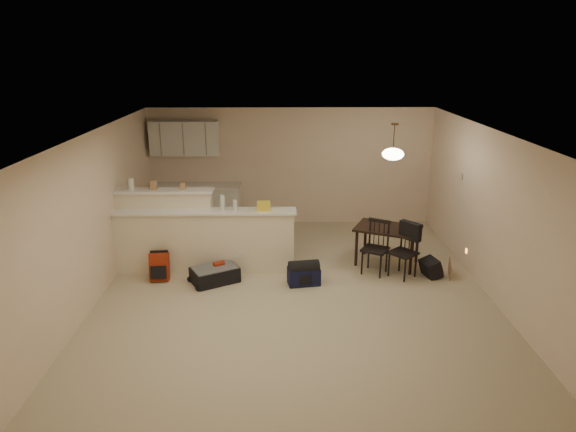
{
  "coord_description": "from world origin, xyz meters",
  "views": [
    {
      "loc": [
        -0.2,
        -7.26,
        3.64
      ],
      "look_at": [
        -0.1,
        0.7,
        1.05
      ],
      "focal_mm": 32.0,
      "sensor_mm": 36.0,
      "label": 1
    }
  ],
  "objects_px": {
    "dining_chair_near": "(375,248)",
    "suitcase": "(215,275)",
    "pendant_lamp": "(393,154)",
    "dining_table": "(388,232)",
    "black_daypack": "(431,268)",
    "dining_chair_far": "(403,251)",
    "red_backpack": "(159,267)",
    "navy_duffel": "(304,276)"
  },
  "relations": [
    {
      "from": "dining_chair_far",
      "to": "black_daypack",
      "type": "height_order",
      "value": "dining_chair_far"
    },
    {
      "from": "pendant_lamp",
      "to": "navy_duffel",
      "type": "bearing_deg",
      "value": -151.53
    },
    {
      "from": "red_backpack",
      "to": "pendant_lamp",
      "type": "bearing_deg",
      "value": 4.66
    },
    {
      "from": "navy_duffel",
      "to": "black_daypack",
      "type": "xyz_separation_m",
      "value": [
        2.14,
        0.27,
        0.01
      ]
    },
    {
      "from": "dining_table",
      "to": "dining_chair_far",
      "type": "relative_size",
      "value": 1.43
    },
    {
      "from": "dining_table",
      "to": "navy_duffel",
      "type": "bearing_deg",
      "value": -127.37
    },
    {
      "from": "red_backpack",
      "to": "navy_duffel",
      "type": "xyz_separation_m",
      "value": [
        2.38,
        -0.21,
        -0.09
      ]
    },
    {
      "from": "dining_table",
      "to": "pendant_lamp",
      "type": "distance_m",
      "value": 1.39
    },
    {
      "from": "dining_chair_near",
      "to": "red_backpack",
      "type": "relative_size",
      "value": 1.99
    },
    {
      "from": "dining_table",
      "to": "dining_chair_near",
      "type": "height_order",
      "value": "dining_chair_near"
    },
    {
      "from": "black_daypack",
      "to": "dining_chair_near",
      "type": "bearing_deg",
      "value": 66.34
    },
    {
      "from": "navy_duffel",
      "to": "black_daypack",
      "type": "height_order",
      "value": "black_daypack"
    },
    {
      "from": "suitcase",
      "to": "navy_duffel",
      "type": "distance_m",
      "value": 1.46
    },
    {
      "from": "navy_duffel",
      "to": "suitcase",
      "type": "bearing_deg",
      "value": 166.27
    },
    {
      "from": "dining_chair_near",
      "to": "red_backpack",
      "type": "height_order",
      "value": "dining_chair_near"
    },
    {
      "from": "navy_duffel",
      "to": "black_daypack",
      "type": "bearing_deg",
      "value": -2.38
    },
    {
      "from": "dining_chair_near",
      "to": "red_backpack",
      "type": "distance_m",
      "value": 3.61
    },
    {
      "from": "black_daypack",
      "to": "dining_chair_far",
      "type": "bearing_deg",
      "value": 75.18
    },
    {
      "from": "red_backpack",
      "to": "black_daypack",
      "type": "distance_m",
      "value": 4.52
    },
    {
      "from": "dining_table",
      "to": "dining_chair_near",
      "type": "distance_m",
      "value": 0.51
    },
    {
      "from": "black_daypack",
      "to": "dining_table",
      "type": "bearing_deg",
      "value": 35.16
    },
    {
      "from": "suitcase",
      "to": "black_daypack",
      "type": "bearing_deg",
      "value": -26.29
    },
    {
      "from": "dining_chair_far",
      "to": "suitcase",
      "type": "distance_m",
      "value": 3.14
    },
    {
      "from": "dining_table",
      "to": "dining_chair_near",
      "type": "relative_size",
      "value": 1.41
    },
    {
      "from": "dining_table",
      "to": "red_backpack",
      "type": "relative_size",
      "value": 2.81
    },
    {
      "from": "dining_chair_near",
      "to": "navy_duffel",
      "type": "height_order",
      "value": "dining_chair_near"
    },
    {
      "from": "dining_table",
      "to": "red_backpack",
      "type": "bearing_deg",
      "value": -146.91
    },
    {
      "from": "dining_table",
      "to": "suitcase",
      "type": "distance_m",
      "value": 3.08
    },
    {
      "from": "red_backpack",
      "to": "navy_duffel",
      "type": "distance_m",
      "value": 2.39
    },
    {
      "from": "dining_table",
      "to": "dining_chair_near",
      "type": "xyz_separation_m",
      "value": [
        -0.29,
        -0.39,
        -0.14
      ]
    },
    {
      "from": "dining_chair_near",
      "to": "black_daypack",
      "type": "xyz_separation_m",
      "value": [
        0.93,
        -0.15,
        -0.31
      ]
    },
    {
      "from": "dining_chair_near",
      "to": "suitcase",
      "type": "bearing_deg",
      "value": -143.49
    },
    {
      "from": "pendant_lamp",
      "to": "red_backpack",
      "type": "relative_size",
      "value": 1.34
    },
    {
      "from": "navy_duffel",
      "to": "dining_chair_far",
      "type": "bearing_deg",
      "value": -0.2
    },
    {
      "from": "dining_chair_near",
      "to": "black_daypack",
      "type": "bearing_deg",
      "value": 20.58
    },
    {
      "from": "red_backpack",
      "to": "black_daypack",
      "type": "height_order",
      "value": "red_backpack"
    },
    {
      "from": "dining_chair_near",
      "to": "suitcase",
      "type": "relative_size",
      "value": 1.27
    },
    {
      "from": "dining_chair_far",
      "to": "black_daypack",
      "type": "distance_m",
      "value": 0.57
    },
    {
      "from": "dining_chair_near",
      "to": "suitcase",
      "type": "distance_m",
      "value": 2.71
    },
    {
      "from": "pendant_lamp",
      "to": "dining_chair_near",
      "type": "relative_size",
      "value": 0.67
    },
    {
      "from": "pendant_lamp",
      "to": "dining_table",
      "type": "bearing_deg",
      "value": 135.0
    },
    {
      "from": "suitcase",
      "to": "black_daypack",
      "type": "distance_m",
      "value": 3.6
    }
  ]
}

